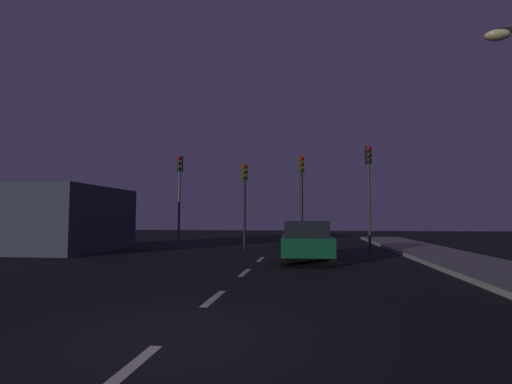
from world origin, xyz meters
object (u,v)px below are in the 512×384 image
Objects in this scene: traffic_signal_center_left at (245,189)px; car_stopped_ahead at (306,241)px; traffic_signal_far_left at (179,183)px; traffic_signal_center_right at (302,184)px; traffic_signal_far_right at (369,178)px.

car_stopped_ahead is at bearing -59.88° from traffic_signal_center_left.
traffic_signal_center_right is (6.79, -0.00, -0.12)m from traffic_signal_far_left.
traffic_signal_center_left is 3.10m from traffic_signal_center_right.
traffic_signal_center_right is 1.25× the size of car_stopped_ahead.
traffic_signal_center_left is at bearing -0.02° from traffic_signal_far_left.
traffic_signal_far_right is at bearing 0.01° from traffic_signal_center_right.
traffic_signal_center_right is at bearing -179.99° from traffic_signal_far_right.
traffic_signal_center_right is at bearing 0.01° from traffic_signal_center_left.
traffic_signal_center_left is 1.16× the size of car_stopped_ahead.
traffic_signal_center_right is 0.92× the size of traffic_signal_far_right.
traffic_signal_far_right is at bearing 0.00° from traffic_signal_far_left.
traffic_signal_far_left reaches higher than traffic_signal_center_right.
traffic_signal_center_right is at bearing 92.68° from car_stopped_ahead.
traffic_signal_far_right is (3.49, 0.00, 0.27)m from traffic_signal_center_right.
traffic_signal_far_left is 10.27m from traffic_signal_far_right.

